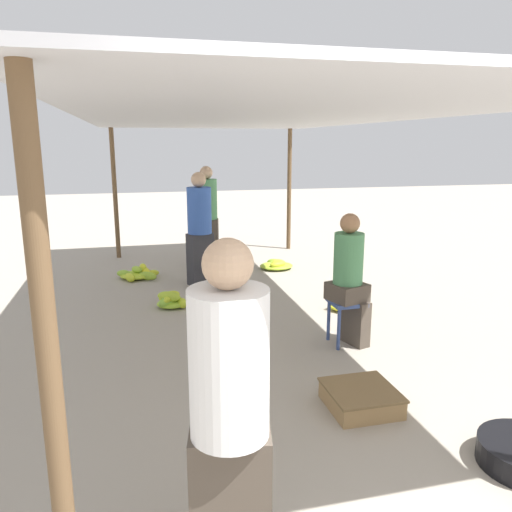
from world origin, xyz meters
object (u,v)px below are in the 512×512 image
object	(u,v)px
vendor_foreground	(230,415)
banana_pile_left_0	(171,300)
stool	(346,309)
banana_pile_left_1	(139,274)
shopper_walking_far	(207,214)
banana_pile_right_1	(276,265)
crate_near	(361,398)
vendor_seated	(350,277)
shopper_walking_mid	(200,227)
banana_pile_right_0	(348,302)

from	to	relation	value
vendor_foreground	banana_pile_left_0	bearing A→B (deg)	89.54
banana_pile_left_0	stool	bearing A→B (deg)	-43.99
stool	banana_pile_left_1	xyz separation A→B (m)	(-2.06, 3.15, -0.31)
stool	shopper_walking_far	world-z (taller)	shopper_walking_far
banana_pile_right_1	crate_near	xyz separation A→B (m)	(-0.59, -4.47, 0.02)
banana_pile_left_1	crate_near	xyz separation A→B (m)	(1.65, -4.39, 0.01)
vendor_seated	shopper_walking_mid	distance (m)	2.87
stool	crate_near	xyz separation A→B (m)	(-0.41, -1.24, -0.29)
shopper_walking_far	vendor_seated	bearing A→B (deg)	-77.16
banana_pile_right_1	shopper_walking_far	bearing A→B (deg)	147.35
vendor_foreground	vendor_seated	world-z (taller)	vendor_foreground
banana_pile_left_1	shopper_walking_mid	world-z (taller)	shopper_walking_mid
vendor_seated	shopper_walking_mid	world-z (taller)	shopper_walking_mid
banana_pile_left_1	crate_near	bearing A→B (deg)	-69.40
vendor_seated	banana_pile_right_1	size ratio (longest dim) A/B	2.32
banana_pile_left_1	vendor_seated	bearing A→B (deg)	-56.58
banana_pile_left_1	shopper_walking_far	xyz separation A→B (m)	(1.19, 0.75, 0.80)
banana_pile_left_0	shopper_walking_far	distance (m)	2.54
shopper_walking_mid	crate_near	bearing A→B (deg)	-78.91
banana_pile_left_0	shopper_walking_mid	size ratio (longest dim) A/B	0.25
banana_pile_left_0	crate_near	xyz separation A→B (m)	(1.27, -2.86, -0.01)
banana_pile_right_0	shopper_walking_far	size ratio (longest dim) A/B	0.29
vendor_seated	shopper_walking_mid	bearing A→B (deg)	114.42
banana_pile_left_1	banana_pile_right_0	xyz separation A→B (m)	(2.54, -2.15, 0.02)
banana_pile_right_0	shopper_walking_far	bearing A→B (deg)	114.98
crate_near	shopper_walking_mid	distance (m)	4.00
shopper_walking_mid	vendor_foreground	bearing A→B (deg)	-96.05
shopper_walking_mid	vendor_seated	bearing A→B (deg)	-65.58
crate_near	banana_pile_left_0	bearing A→B (deg)	113.88
vendor_foreground	shopper_walking_mid	world-z (taller)	vendor_foreground
vendor_foreground	shopper_walking_far	size ratio (longest dim) A/B	1.00
stool	banana_pile_right_0	xyz separation A→B (m)	(0.48, 1.01, -0.29)
banana_pile_right_1	vendor_seated	bearing A→B (deg)	-92.84
stool	vendor_foreground	bearing A→B (deg)	-123.86
vendor_seated	stool	bearing A→B (deg)	162.52
banana_pile_left_0	shopper_walking_mid	xyz separation A→B (m)	(0.51, 0.99, 0.77)
banana_pile_right_0	shopper_walking_far	distance (m)	3.28
banana_pile_left_0	banana_pile_right_1	world-z (taller)	banana_pile_left_0
vendor_seated	banana_pile_left_1	world-z (taller)	vendor_seated
vendor_seated	shopper_walking_far	xyz separation A→B (m)	(-0.89, 3.91, 0.14)
vendor_foreground	banana_pile_right_1	world-z (taller)	vendor_foreground
banana_pile_right_0	banana_pile_right_1	distance (m)	2.24
stool	banana_pile_right_1	bearing A→B (deg)	86.79
vendor_foreground	banana_pile_right_0	bearing A→B (deg)	58.39
banana_pile_right_0	shopper_walking_far	xyz separation A→B (m)	(-1.35, 2.89, 0.78)
shopper_walking_mid	shopper_walking_far	xyz separation A→B (m)	(0.30, 1.29, 0.01)
banana_pile_left_0	shopper_walking_mid	world-z (taller)	shopper_walking_mid
stool	banana_pile_left_0	xyz separation A→B (m)	(-1.68, 1.62, -0.29)
banana_pile_right_0	banana_pile_right_1	xyz separation A→B (m)	(-0.30, 2.22, -0.03)
banana_pile_right_1	banana_pile_right_0	bearing A→B (deg)	-82.38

